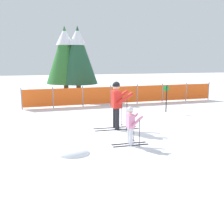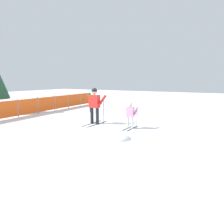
# 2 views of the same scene
# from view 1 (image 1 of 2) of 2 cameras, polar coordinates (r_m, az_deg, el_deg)

# --- Properties ---
(ground_plane) EXTENTS (60.00, 60.00, 0.00)m
(ground_plane) POSITION_cam_1_polar(r_m,az_deg,el_deg) (10.66, 0.26, -3.46)
(ground_plane) COLOR white
(skier_adult) EXTENTS (1.71, 0.77, 1.80)m
(skier_adult) POSITION_cam_1_polar(r_m,az_deg,el_deg) (10.47, 1.00, 2.30)
(skier_adult) COLOR black
(skier_adult) RESTS_ON ground_plane
(skier_child) EXTENTS (1.15, 0.57, 1.21)m
(skier_child) POSITION_cam_1_polar(r_m,az_deg,el_deg) (8.66, 3.82, -2.16)
(skier_child) COLOR black
(skier_child) RESTS_ON ground_plane
(safety_fence) EXTENTS (11.16, 0.86, 1.11)m
(safety_fence) POSITION_cam_1_polar(r_m,az_deg,el_deg) (15.95, 2.50, 3.58)
(safety_fence) COLOR gray
(safety_fence) RESTS_ON ground_plane
(conifer_far) EXTENTS (2.45, 2.45, 4.55)m
(conifer_far) POSITION_cam_1_polar(r_m,az_deg,el_deg) (18.39, -9.51, 11.54)
(conifer_far) COLOR #4C3823
(conifer_far) RESTS_ON ground_plane
(conifer_near) EXTENTS (2.44, 2.44, 4.54)m
(conifer_near) POSITION_cam_1_polar(r_m,az_deg,el_deg) (18.08, -6.95, 11.59)
(conifer_near) COLOR #4C3823
(conifer_near) RESTS_ON ground_plane
(trail_marker) EXTENTS (0.26, 0.13, 1.32)m
(trail_marker) POSITION_cam_1_polar(r_m,az_deg,el_deg) (13.94, 10.98, 3.33)
(trail_marker) COLOR black
(trail_marker) RESTS_ON ground_plane
(snow_mound) EXTENTS (0.92, 0.78, 0.37)m
(snow_mound) POSITION_cam_1_polar(r_m,az_deg,el_deg) (8.13, -7.84, -8.41)
(snow_mound) COLOR white
(snow_mound) RESTS_ON ground_plane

